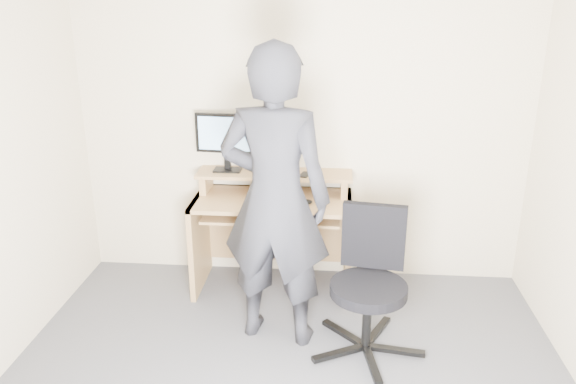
# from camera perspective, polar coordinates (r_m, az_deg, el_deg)

# --- Properties ---
(back_wall) EXTENTS (3.50, 0.02, 2.50)m
(back_wall) POSITION_cam_1_polar(r_m,az_deg,el_deg) (4.38, 1.41, 6.78)
(back_wall) COLOR beige
(back_wall) RESTS_ON ground
(desk) EXTENTS (1.20, 0.60, 0.91)m
(desk) POSITION_cam_1_polar(r_m,az_deg,el_deg) (4.40, -1.45, -2.78)
(desk) COLOR tan
(desk) RESTS_ON ground
(monitor) EXTENTS (0.48, 0.13, 0.45)m
(monitor) POSITION_cam_1_polar(r_m,az_deg,el_deg) (4.33, -6.30, 5.58)
(monitor) COLOR black
(monitor) RESTS_ON desk
(external_drive) EXTENTS (0.09, 0.14, 0.20)m
(external_drive) POSITION_cam_1_polar(r_m,az_deg,el_deg) (4.35, -0.80, 3.42)
(external_drive) COLOR black
(external_drive) RESTS_ON desk
(travel_mug) EXTENTS (0.08, 0.08, 0.18)m
(travel_mug) POSITION_cam_1_polar(r_m,az_deg,el_deg) (4.34, -1.07, 3.25)
(travel_mug) COLOR #ACACB1
(travel_mug) RESTS_ON desk
(smartphone) EXTENTS (0.10, 0.14, 0.01)m
(smartphone) POSITION_cam_1_polar(r_m,az_deg,el_deg) (4.27, 1.72, 1.78)
(smartphone) COLOR black
(smartphone) RESTS_ON desk
(charger) EXTENTS (0.05, 0.04, 0.03)m
(charger) POSITION_cam_1_polar(r_m,az_deg,el_deg) (4.26, -2.93, 1.90)
(charger) COLOR black
(charger) RESTS_ON desk
(headphones) EXTENTS (0.20, 0.19, 0.06)m
(headphones) POSITION_cam_1_polar(r_m,az_deg,el_deg) (4.42, -2.99, 2.43)
(headphones) COLOR silver
(headphones) RESTS_ON desk
(keyboard) EXTENTS (0.48, 0.23, 0.03)m
(keyboard) POSITION_cam_1_polar(r_m,az_deg,el_deg) (4.20, -1.89, -2.16)
(keyboard) COLOR black
(keyboard) RESTS_ON desk
(mouse) EXTENTS (0.11, 0.09, 0.04)m
(mouse) POSITION_cam_1_polar(r_m,az_deg,el_deg) (4.13, 1.83, -1.00)
(mouse) COLOR black
(mouse) RESTS_ON desk
(office_chair) EXTENTS (0.73, 0.73, 0.93)m
(office_chair) POSITION_cam_1_polar(r_m,az_deg,el_deg) (3.66, 8.33, -8.56)
(office_chair) COLOR black
(office_chair) RESTS_ON ground
(person) EXTENTS (0.79, 0.59, 1.98)m
(person) POSITION_cam_1_polar(r_m,az_deg,el_deg) (3.55, -1.34, -0.76)
(person) COLOR black
(person) RESTS_ON ground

